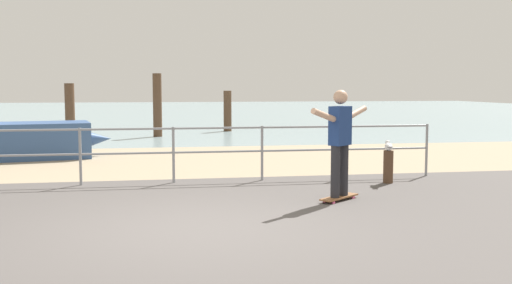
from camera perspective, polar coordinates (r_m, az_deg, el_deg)
ground_plane at (r=6.57m, az=-6.18°, el=-10.46°), size 24.00×10.00×0.04m
beach_strip at (r=14.42m, az=-8.15°, el=-1.80°), size 24.00×6.00×0.04m
sea_surface at (r=42.35m, az=-9.20°, el=2.89°), size 72.00×50.00×0.04m
railing_fence at (r=11.04m, az=-16.54°, el=-0.50°), size 13.27×0.05×1.05m
sailboat at (r=15.59m, az=-23.24°, el=0.28°), size 5.07×2.20×5.17m
skateboard at (r=9.35m, az=7.99°, el=-5.28°), size 0.75×0.66×0.08m
skateboarder at (r=9.22m, az=8.07°, el=0.53°), size 1.18×0.98×1.65m
bollard_short at (r=11.14m, az=12.58°, el=-2.39°), size 0.18×0.18×0.62m
seagull at (r=11.11m, az=12.61°, el=-0.41°), size 0.22×0.48×0.18m
groyne_post_1 at (r=19.66m, az=-17.43°, el=2.66°), size 0.30×0.30×1.88m
groyne_post_2 at (r=21.16m, az=-9.45°, el=3.49°), size 0.31×0.31×2.24m
groyne_post_3 at (r=23.45m, az=-2.75°, el=2.97°), size 0.31×0.31×1.61m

